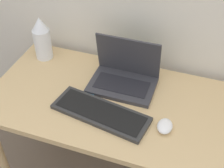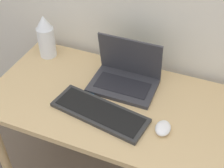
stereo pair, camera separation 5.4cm
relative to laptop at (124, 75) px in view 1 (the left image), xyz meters
name	(u,v)px [view 1 (the left image)]	position (x,y,z in m)	size (l,w,h in m)	color
desk	(124,116)	(0.04, -0.14, -0.14)	(1.33, 0.63, 0.72)	tan
laptop	(124,75)	(0.00, 0.00, 0.00)	(0.32, 0.23, 0.24)	#333338
keyboard	(101,113)	(-0.03, -0.25, -0.04)	(0.47, 0.23, 0.02)	#2D2D2D
mouse	(165,126)	(0.26, -0.24, -0.03)	(0.07, 0.09, 0.04)	white
vase	(42,39)	(-0.49, 0.07, 0.07)	(0.09, 0.09, 0.25)	white
mp3_player	(89,94)	(-0.13, -0.14, -0.05)	(0.05, 0.05, 0.01)	#1E7FB7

